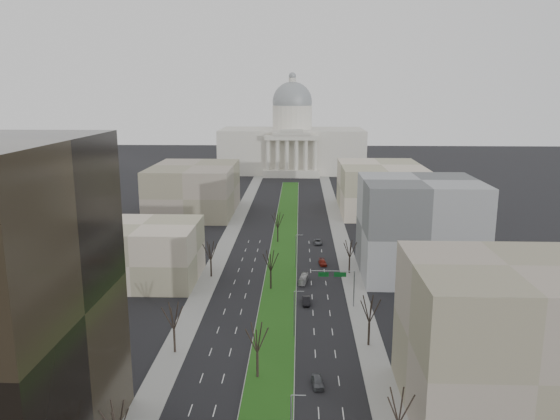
% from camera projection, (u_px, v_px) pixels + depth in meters
% --- Properties ---
extents(ground, '(600.00, 600.00, 0.00)m').
position_uv_depth(ground, '(284.00, 242.00, 165.66)').
color(ground, black).
rests_on(ground, ground).
extents(median, '(8.00, 222.03, 0.20)m').
position_uv_depth(median, '(284.00, 243.00, 164.65)').
color(median, '#999993').
rests_on(median, ground).
extents(sidewalk_left, '(5.00, 330.00, 0.15)m').
position_uv_depth(sidewalk_left, '(214.00, 268.00, 141.87)').
color(sidewalk_left, gray).
rests_on(sidewalk_left, ground).
extents(sidewalk_right, '(5.00, 330.00, 0.15)m').
position_uv_depth(sidewalk_right, '(349.00, 269.00, 140.62)').
color(sidewalk_right, gray).
rests_on(sidewalk_right, ground).
extents(capitol, '(80.00, 46.00, 55.00)m').
position_uv_depth(capitol, '(292.00, 143.00, 308.18)').
color(capitol, beige).
rests_on(capitol, ground).
extents(building_beige_left, '(26.00, 22.00, 14.00)m').
position_uv_depth(building_beige_left, '(143.00, 253.00, 131.18)').
color(building_beige_left, tan).
rests_on(building_beige_left, ground).
extents(building_tan_right, '(26.00, 24.00, 22.00)m').
position_uv_depth(building_tan_right, '(502.00, 340.00, 76.23)').
color(building_tan_right, gray).
rests_on(building_tan_right, ground).
extents(building_grey_right, '(28.00, 26.00, 24.00)m').
position_uv_depth(building_grey_right, '(419.00, 228.00, 134.54)').
color(building_grey_right, '#5C5E61').
rests_on(building_grey_right, ground).
extents(building_far_left, '(30.00, 40.00, 18.00)m').
position_uv_depth(building_far_left, '(194.00, 189.00, 204.03)').
color(building_far_left, gray).
rests_on(building_far_left, ground).
extents(building_far_right, '(30.00, 40.00, 18.00)m').
position_uv_depth(building_far_right, '(380.00, 188.00, 206.40)').
color(building_far_right, tan).
rests_on(building_far_right, ground).
extents(tree_left_near, '(5.10, 5.10, 9.18)m').
position_uv_depth(tree_left_near, '(117.00, 419.00, 65.30)').
color(tree_left_near, black).
rests_on(tree_left_near, ground).
extents(tree_left_mid, '(5.40, 5.40, 9.72)m').
position_uv_depth(tree_left_mid, '(173.00, 316.00, 94.50)').
color(tree_left_mid, black).
rests_on(tree_left_mid, ground).
extents(tree_left_far, '(5.28, 5.28, 9.50)m').
position_uv_depth(tree_left_far, '(211.00, 250.00, 133.58)').
color(tree_left_far, black).
rests_on(tree_left_far, ground).
extents(tree_right_near, '(5.16, 5.16, 9.29)m').
position_uv_depth(tree_right_near, '(400.00, 406.00, 67.96)').
color(tree_right_near, black).
rests_on(tree_right_near, ground).
extents(tree_right_mid, '(5.52, 5.52, 9.94)m').
position_uv_depth(tree_right_mid, '(370.00, 309.00, 97.14)').
color(tree_right_mid, black).
rests_on(tree_right_mid, ground).
extents(tree_right_far, '(5.04, 5.04, 9.07)m').
position_uv_depth(tree_right_far, '(350.00, 248.00, 136.32)').
color(tree_right_far, black).
rests_on(tree_right_far, ground).
extents(tree_median_a, '(5.40, 5.40, 9.72)m').
position_uv_depth(tree_median_a, '(257.00, 337.00, 86.15)').
color(tree_median_a, black).
rests_on(tree_median_a, ground).
extents(tree_median_b, '(5.40, 5.40, 9.72)m').
position_uv_depth(tree_median_b, '(271.00, 260.00, 125.19)').
color(tree_median_b, black).
rests_on(tree_median_b, ground).
extents(tree_median_c, '(5.40, 5.40, 9.72)m').
position_uv_depth(tree_median_c, '(278.00, 220.00, 164.23)').
color(tree_median_c, black).
rests_on(tree_median_c, ground).
extents(streetlamp_median_b, '(1.90, 0.20, 9.16)m').
position_uv_depth(streetlamp_median_b, '(295.00, 313.00, 101.05)').
color(streetlamp_median_b, gray).
rests_on(streetlamp_median_b, ground).
extents(streetlamp_median_c, '(1.90, 0.20, 9.16)m').
position_uv_depth(streetlamp_median_c, '(296.00, 251.00, 140.09)').
color(streetlamp_median_c, gray).
rests_on(streetlamp_median_c, ground).
extents(mast_arm_signs, '(9.12, 0.24, 8.09)m').
position_uv_depth(mast_arm_signs, '(341.00, 280.00, 115.09)').
color(mast_arm_signs, gray).
rests_on(mast_arm_signs, ground).
extents(car_grey_near, '(2.15, 4.41, 1.45)m').
position_uv_depth(car_grey_near, '(317.00, 381.00, 85.10)').
color(car_grey_near, '#4C4E54').
rests_on(car_grey_near, ground).
extents(car_black, '(1.71, 4.65, 1.52)m').
position_uv_depth(car_black, '(306.00, 301.00, 117.71)').
color(car_black, black).
rests_on(car_black, ground).
extents(car_red, '(2.19, 4.61, 1.30)m').
position_uv_depth(car_red, '(323.00, 263.00, 144.17)').
color(car_red, maroon).
rests_on(car_red, ground).
extents(car_grey_far, '(2.37, 4.90, 1.34)m').
position_uv_depth(car_grey_far, '(318.00, 242.00, 163.88)').
color(car_grey_far, '#56585F').
rests_on(car_grey_far, ground).
extents(box_van, '(2.43, 6.61, 1.80)m').
position_uv_depth(box_van, '(304.00, 279.00, 130.89)').
color(box_van, silver).
rests_on(box_van, ground).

